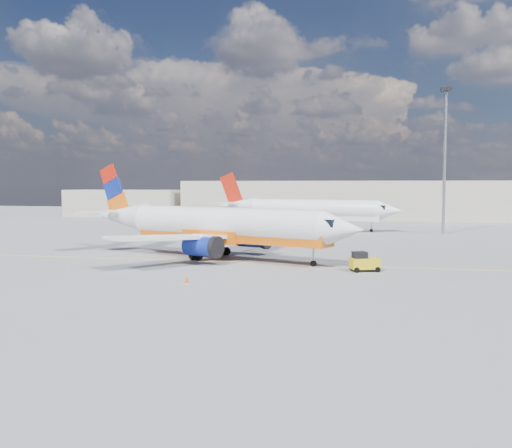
% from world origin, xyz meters
% --- Properties ---
extents(ground, '(240.00, 240.00, 0.00)m').
position_xyz_m(ground, '(0.00, 0.00, 0.00)').
color(ground, slate).
rests_on(ground, ground).
extents(taxi_line, '(70.00, 0.15, 0.01)m').
position_xyz_m(taxi_line, '(0.00, 3.00, 0.01)').
color(taxi_line, yellow).
rests_on(taxi_line, ground).
extents(terminal_main, '(70.00, 14.00, 8.00)m').
position_xyz_m(terminal_main, '(5.00, 75.00, 4.00)').
color(terminal_main, beige).
rests_on(terminal_main, ground).
extents(terminal_annex, '(26.00, 10.00, 6.00)m').
position_xyz_m(terminal_annex, '(-45.00, 72.00, 3.00)').
color(terminal_annex, beige).
rests_on(terminal_annex, ground).
extents(main_jet, '(31.81, 24.12, 9.68)m').
position_xyz_m(main_jet, '(-2.78, 5.51, 3.23)').
color(main_jet, white).
rests_on(main_jet, ground).
extents(second_jet, '(31.00, 23.89, 9.35)m').
position_xyz_m(second_jet, '(1.20, 42.34, 3.12)').
color(second_jet, white).
rests_on(second_jet, ground).
extents(gse_tug, '(2.66, 2.18, 1.68)m').
position_xyz_m(gse_tug, '(11.67, 0.06, 0.79)').
color(gse_tug, black).
rests_on(gse_tug, ground).
extents(traffic_cone, '(0.41, 0.41, 0.58)m').
position_xyz_m(traffic_cone, '(-0.76, -8.95, 0.28)').
color(traffic_cone, white).
rests_on(traffic_cone, ground).
extents(floodlight_mast, '(1.55, 1.55, 21.19)m').
position_xyz_m(floodlight_mast, '(21.54, 39.00, 12.70)').
color(floodlight_mast, '#9B9BA3').
rests_on(floodlight_mast, ground).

